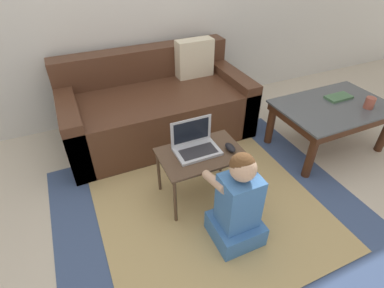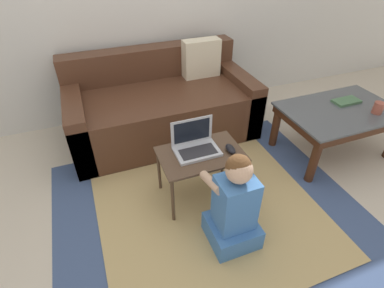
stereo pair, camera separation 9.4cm
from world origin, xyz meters
name	(u,v)px [view 1 (the left image)]	position (x,y,z in m)	size (l,w,h in m)	color
ground_plane	(195,208)	(0.00, 0.00, 0.00)	(16.00, 16.00, 0.00)	beige
area_rug	(214,214)	(0.10, -0.11, 0.00)	(2.16, 1.93, 0.01)	#3D517A
couch	(157,107)	(0.09, 1.08, 0.28)	(1.70, 0.90, 0.82)	#4C2D1E
coffee_table	(332,112)	(1.41, 0.21, 0.37)	(0.97, 0.64, 0.44)	#4C5156
laptop_desk	(201,158)	(0.10, 0.11, 0.36)	(0.59, 0.39, 0.40)	#4C3828
laptop	(196,146)	(0.07, 0.16, 0.44)	(0.31, 0.21, 0.22)	#B7BCC6
computer_mouse	(230,147)	(0.30, 0.06, 0.43)	(0.06, 0.11, 0.04)	black
person_seated	(238,205)	(0.13, -0.33, 0.30)	(0.30, 0.40, 0.70)	#3D70B2
cup_on_table	(370,103)	(1.64, 0.05, 0.49)	(0.08, 0.08, 0.10)	#994C3D
book_on_table	(339,97)	(1.54, 0.28, 0.45)	(0.24, 0.12, 0.02)	#47704C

